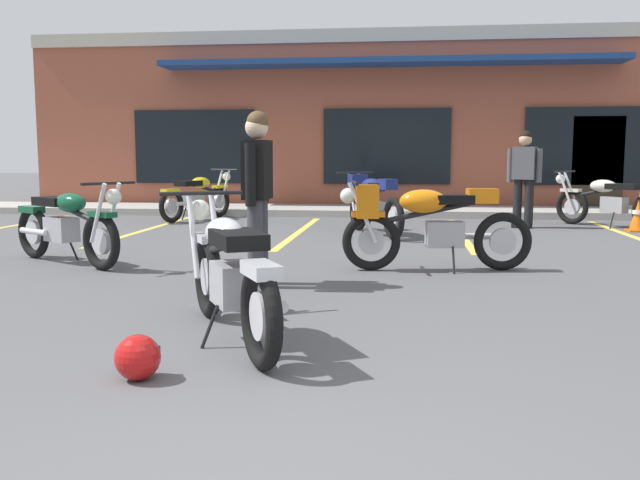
{
  "coord_description": "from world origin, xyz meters",
  "views": [
    {
      "loc": [
        0.37,
        -2.1,
        1.26
      ],
      "look_at": [
        -0.32,
        3.66,
        0.55
      ],
      "focal_mm": 39.09,
      "sensor_mm": 36.0,
      "label": 1
    }
  ],
  "objects_px": {
    "person_in_shorts_foreground": "(257,187)",
    "helmet_on_pavement": "(138,357)",
    "motorcycle_silver_naked": "(372,201)",
    "motorcycle_blue_standard": "(66,225)",
    "motorcycle_foreground_classic": "(230,272)",
    "traffic_cone": "(638,216)",
    "motorcycle_red_sportbike": "(197,196)",
    "person_in_black_shirt": "(524,173)",
    "motorcycle_green_cafe_racer": "(609,201)",
    "motorcycle_black_cruiser": "(427,222)"
  },
  "relations": [
    {
      "from": "motorcycle_silver_naked",
      "to": "person_in_black_shirt",
      "type": "height_order",
      "value": "person_in_black_shirt"
    },
    {
      "from": "person_in_shorts_foreground",
      "to": "helmet_on_pavement",
      "type": "distance_m",
      "value": 3.01
    },
    {
      "from": "motorcycle_blue_standard",
      "to": "person_in_black_shirt",
      "type": "bearing_deg",
      "value": 38.96
    },
    {
      "from": "motorcycle_green_cafe_racer",
      "to": "person_in_shorts_foreground",
      "type": "xyz_separation_m",
      "value": [
        -4.97,
        -6.11,
        0.49
      ]
    },
    {
      "from": "motorcycle_green_cafe_racer",
      "to": "helmet_on_pavement",
      "type": "height_order",
      "value": "motorcycle_green_cafe_racer"
    },
    {
      "from": "person_in_shorts_foreground",
      "to": "motorcycle_silver_naked",
      "type": "bearing_deg",
      "value": 78.71
    },
    {
      "from": "motorcycle_red_sportbike",
      "to": "person_in_black_shirt",
      "type": "relative_size",
      "value": 1.19
    },
    {
      "from": "motorcycle_blue_standard",
      "to": "helmet_on_pavement",
      "type": "height_order",
      "value": "motorcycle_blue_standard"
    },
    {
      "from": "motorcycle_foreground_classic",
      "to": "helmet_on_pavement",
      "type": "height_order",
      "value": "motorcycle_foreground_classic"
    },
    {
      "from": "motorcycle_black_cruiser",
      "to": "motorcycle_silver_naked",
      "type": "height_order",
      "value": "same"
    },
    {
      "from": "motorcycle_red_sportbike",
      "to": "person_in_shorts_foreground",
      "type": "relative_size",
      "value": 1.19
    },
    {
      "from": "motorcycle_green_cafe_racer",
      "to": "person_in_black_shirt",
      "type": "distance_m",
      "value": 1.6
    },
    {
      "from": "motorcycle_blue_standard",
      "to": "motorcycle_foreground_classic",
      "type": "bearing_deg",
      "value": -48.15
    },
    {
      "from": "person_in_shorts_foreground",
      "to": "traffic_cone",
      "type": "bearing_deg",
      "value": 46.04
    },
    {
      "from": "helmet_on_pavement",
      "to": "traffic_cone",
      "type": "height_order",
      "value": "traffic_cone"
    },
    {
      "from": "traffic_cone",
      "to": "motorcycle_red_sportbike",
      "type": "bearing_deg",
      "value": 171.61
    },
    {
      "from": "person_in_black_shirt",
      "to": "traffic_cone",
      "type": "distance_m",
      "value": 1.96
    },
    {
      "from": "person_in_black_shirt",
      "to": "helmet_on_pavement",
      "type": "distance_m",
      "value": 9.47
    },
    {
      "from": "motorcycle_foreground_classic",
      "to": "motorcycle_black_cruiser",
      "type": "xyz_separation_m",
      "value": [
        1.44,
        3.05,
        0.07
      ]
    },
    {
      "from": "person_in_black_shirt",
      "to": "traffic_cone",
      "type": "relative_size",
      "value": 3.16
    },
    {
      "from": "motorcycle_black_cruiser",
      "to": "helmet_on_pavement",
      "type": "xyz_separation_m",
      "value": [
        -1.74,
        -3.99,
        -0.4
      ]
    },
    {
      "from": "motorcycle_foreground_classic",
      "to": "motorcycle_green_cafe_racer",
      "type": "relative_size",
      "value": 1.15
    },
    {
      "from": "helmet_on_pavement",
      "to": "motorcycle_black_cruiser",
      "type": "bearing_deg",
      "value": 66.46
    },
    {
      "from": "person_in_black_shirt",
      "to": "helmet_on_pavement",
      "type": "bearing_deg",
      "value": -112.12
    },
    {
      "from": "motorcycle_red_sportbike",
      "to": "motorcycle_silver_naked",
      "type": "height_order",
      "value": "same"
    },
    {
      "from": "person_in_black_shirt",
      "to": "traffic_cone",
      "type": "height_order",
      "value": "person_in_black_shirt"
    },
    {
      "from": "motorcycle_silver_naked",
      "to": "motorcycle_red_sportbike",
      "type": "bearing_deg",
      "value": 149.49
    },
    {
      "from": "person_in_black_shirt",
      "to": "motorcycle_foreground_classic",
      "type": "bearing_deg",
      "value": -112.61
    },
    {
      "from": "person_in_shorts_foreground",
      "to": "person_in_black_shirt",
      "type": "bearing_deg",
      "value": 59.33
    },
    {
      "from": "motorcycle_silver_naked",
      "to": "helmet_on_pavement",
      "type": "relative_size",
      "value": 7.56
    },
    {
      "from": "motorcycle_silver_naked",
      "to": "motorcycle_blue_standard",
      "type": "height_order",
      "value": "same"
    },
    {
      "from": "motorcycle_black_cruiser",
      "to": "person_in_shorts_foreground",
      "type": "distance_m",
      "value": 2.02
    },
    {
      "from": "helmet_on_pavement",
      "to": "motorcycle_blue_standard",
      "type": "bearing_deg",
      "value": 121.27
    },
    {
      "from": "motorcycle_black_cruiser",
      "to": "person_in_black_shirt",
      "type": "bearing_deg",
      "value": 69.09
    },
    {
      "from": "person_in_shorts_foreground",
      "to": "motorcycle_foreground_classic",
      "type": "bearing_deg",
      "value": -83.74
    },
    {
      "from": "motorcycle_silver_naked",
      "to": "person_in_black_shirt",
      "type": "bearing_deg",
      "value": 26.87
    },
    {
      "from": "motorcycle_black_cruiser",
      "to": "motorcycle_green_cafe_racer",
      "type": "xyz_separation_m",
      "value": [
        3.32,
        5.02,
        -0.07
      ]
    },
    {
      "from": "motorcycle_blue_standard",
      "to": "person_in_shorts_foreground",
      "type": "distance_m",
      "value": 2.73
    },
    {
      "from": "motorcycle_blue_standard",
      "to": "motorcycle_green_cafe_racer",
      "type": "relative_size",
      "value": 1.11
    },
    {
      "from": "motorcycle_black_cruiser",
      "to": "person_in_shorts_foreground",
      "type": "height_order",
      "value": "person_in_shorts_foreground"
    },
    {
      "from": "motorcycle_silver_naked",
      "to": "motorcycle_green_cafe_racer",
      "type": "bearing_deg",
      "value": 20.97
    },
    {
      "from": "motorcycle_foreground_classic",
      "to": "motorcycle_silver_naked",
      "type": "xyz_separation_m",
      "value": [
        0.69,
        6.51,
        0.07
      ]
    },
    {
      "from": "motorcycle_black_cruiser",
      "to": "person_in_black_shirt",
      "type": "xyz_separation_m",
      "value": [
        1.82,
        4.76,
        0.42
      ]
    },
    {
      "from": "motorcycle_silver_naked",
      "to": "motorcycle_black_cruiser",
      "type": "bearing_deg",
      "value": -77.87
    },
    {
      "from": "person_in_black_shirt",
      "to": "person_in_shorts_foreground",
      "type": "xyz_separation_m",
      "value": [
        -3.47,
        -5.85,
        0.0
      ]
    },
    {
      "from": "motorcycle_foreground_classic",
      "to": "motorcycle_blue_standard",
      "type": "height_order",
      "value": "same"
    },
    {
      "from": "helmet_on_pavement",
      "to": "traffic_cone",
      "type": "xyz_separation_m",
      "value": [
        5.35,
        8.35,
        0.13
      ]
    },
    {
      "from": "motorcycle_black_cruiser",
      "to": "motorcycle_green_cafe_racer",
      "type": "distance_m",
      "value": 6.01
    },
    {
      "from": "helmet_on_pavement",
      "to": "motorcycle_silver_naked",
      "type": "bearing_deg",
      "value": 82.4
    },
    {
      "from": "traffic_cone",
      "to": "motorcycle_green_cafe_racer",
      "type": "bearing_deg",
      "value": 114.07
    }
  ]
}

